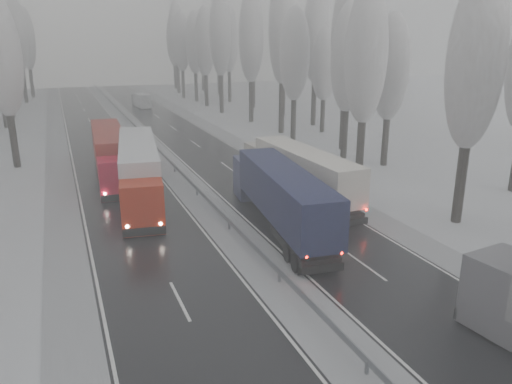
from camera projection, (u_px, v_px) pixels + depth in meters
carriageway_right at (249, 183)px, 43.69m from camera, size 7.50×200.00×0.03m
carriageway_left at (127, 196)px, 39.98m from camera, size 7.50×200.00×0.03m
median_slush at (191, 189)px, 41.83m from camera, size 3.00×200.00×0.04m
shoulder_right at (300, 177)px, 45.44m from camera, size 2.40×200.00×0.04m
shoulder_left at (61, 203)px, 38.22m from camera, size 2.40×200.00×0.04m
median_guardrail at (191, 182)px, 41.65m from camera, size 0.12×200.00×0.76m
tree_16 at (476, 62)px, 31.29m from camera, size 3.60×3.60×16.53m
tree_18 at (366, 56)px, 41.18m from camera, size 3.60×3.60×16.58m
tree_19 at (391, 68)px, 47.06m from camera, size 3.60×3.60×14.57m
tree_20 at (348, 59)px, 49.76m from camera, size 3.60×3.60×15.71m
tree_21 at (347, 39)px, 53.56m from camera, size 3.60×3.60×18.62m
tree_22 at (295, 55)px, 58.69m from camera, size 3.60×3.60×15.86m
tree_23 at (324, 65)px, 64.90m from camera, size 3.60×3.60×13.55m
tree_24 at (283, 29)px, 62.94m from camera, size 3.60×3.60×20.49m
tree_25 at (316, 35)px, 69.13m from camera, size 3.60×3.60×19.44m
tree_26 at (251, 38)px, 72.24m from camera, size 3.60×3.60×18.78m
tree_27 at (284, 43)px, 78.54m from camera, size 3.60×3.60×17.62m
tree_28 at (220, 35)px, 81.13m from camera, size 3.60×3.60×19.62m
tree_29 at (253, 41)px, 87.57m from camera, size 3.60×3.60×18.11m
tree_30 at (205, 42)px, 90.19m from camera, size 3.60×3.60×17.86m
tree_31 at (229, 39)px, 95.70m from camera, size 3.60×3.60×18.58m
tree_32 at (195, 43)px, 96.98m from camera, size 3.60×3.60×17.33m
tree_33 at (205, 53)px, 102.21m from camera, size 3.60×3.60×14.33m
tree_34 at (181, 42)px, 102.91m from camera, size 3.60×3.60×17.63m
tree_35 at (218, 40)px, 109.61m from camera, size 3.60×3.60×18.25m
tree_36 at (176, 34)px, 111.63m from camera, size 3.60×3.60×20.23m
tree_37 at (202, 45)px, 118.37m from camera, size 3.60×3.60×16.37m
tree_38 at (174, 41)px, 122.02m from camera, size 3.60×3.60×17.97m
tree_39 at (181, 45)px, 126.91m from camera, size 3.60×3.60×16.19m
tree_62 at (2, 58)px, 46.03m from camera, size 3.60×3.60×16.04m
tree_70 at (3, 46)px, 76.47m from camera, size 3.60×3.60×17.09m
tree_74 at (18, 35)px, 94.30m from camera, size 3.60×3.60×19.68m
tree_76 at (26, 39)px, 103.21m from camera, size 3.60×3.60×18.55m
tree_77 at (0, 52)px, 105.57m from camera, size 3.60×3.60×14.32m
tree_78 at (9, 36)px, 107.63m from camera, size 3.60×3.60×19.55m
truck_blue_box at (279, 192)px, 32.63m from camera, size 4.43×16.60×4.22m
truck_cream_box at (298, 169)px, 38.85m from camera, size 3.10×15.81×4.03m
box_truck_distant at (142, 100)px, 91.02m from camera, size 2.52×6.83×2.50m
truck_red_white at (139, 168)px, 38.23m from camera, size 4.96×17.38×4.42m
truck_red_red at (110, 151)px, 44.83m from camera, size 3.32×16.39×4.18m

